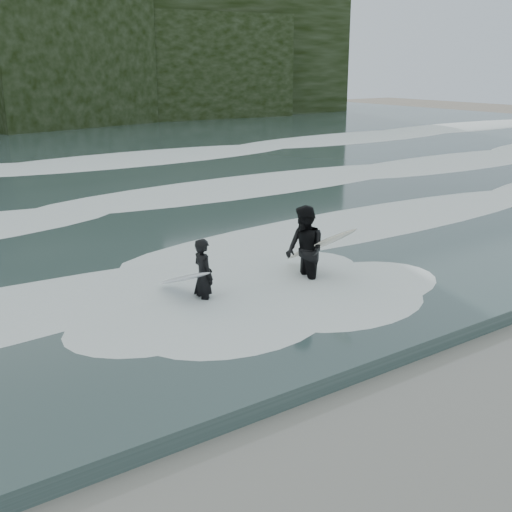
% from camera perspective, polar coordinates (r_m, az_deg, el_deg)
% --- Properties ---
extents(foam_near, '(60.00, 3.20, 0.20)m').
position_cam_1_polar(foam_near, '(14.77, -5.30, -0.12)').
color(foam_near, white).
rests_on(foam_near, sea).
extents(foam_mid, '(60.00, 4.00, 0.24)m').
position_cam_1_polar(foam_mid, '(20.94, -15.01, 4.51)').
color(foam_mid, white).
rests_on(foam_mid, sea).
extents(foam_far, '(60.00, 4.80, 0.30)m').
position_cam_1_polar(foam_far, '(29.43, -21.31, 7.44)').
color(foam_far, white).
rests_on(foam_far, sea).
extents(surfer_left, '(0.86, 1.84, 1.51)m').
position_cam_1_polar(surfer_left, '(12.31, -5.12, -1.85)').
color(surfer_left, black).
rests_on(surfer_left, ground).
extents(surfer_right, '(1.22, 2.05, 1.89)m').
position_cam_1_polar(surfer_right, '(13.34, 4.51, 0.51)').
color(surfer_right, black).
rests_on(surfer_right, ground).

